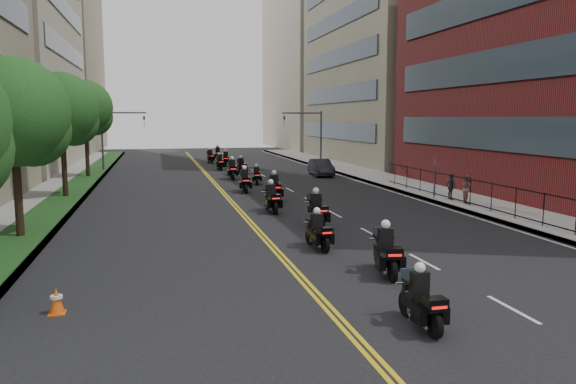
% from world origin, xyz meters
% --- Properties ---
extents(ground, '(160.00, 160.00, 0.00)m').
position_xyz_m(ground, '(0.00, 0.00, 0.00)').
color(ground, black).
rests_on(ground, ground).
extents(sidewalk_right, '(4.00, 90.00, 0.15)m').
position_xyz_m(sidewalk_right, '(12.00, 25.00, 0.07)').
color(sidewalk_right, gray).
rests_on(sidewalk_right, ground).
extents(sidewalk_left, '(4.00, 90.00, 0.15)m').
position_xyz_m(sidewalk_left, '(-12.00, 25.00, 0.07)').
color(sidewalk_left, gray).
rests_on(sidewalk_left, ground).
extents(grass_strip, '(2.00, 90.00, 0.04)m').
position_xyz_m(grass_strip, '(-11.20, 25.00, 0.17)').
color(grass_strip, '#163E16').
rests_on(grass_strip, sidewalk_left).
extents(building_right_tan, '(15.11, 28.00, 30.00)m').
position_xyz_m(building_right_tan, '(21.48, 48.00, 15.00)').
color(building_right_tan, '#766D56').
rests_on(building_right_tan, ground).
extents(building_right_far, '(15.00, 28.00, 26.00)m').
position_xyz_m(building_right_far, '(21.50, 78.00, 13.00)').
color(building_right_far, '#A79C86').
rests_on(building_right_far, ground).
extents(building_left_far, '(16.00, 28.00, 26.00)m').
position_xyz_m(building_left_far, '(-22.00, 78.00, 13.00)').
color(building_left_far, '#766D56').
rests_on(building_left_far, ground).
extents(iron_fence, '(0.05, 28.00, 1.50)m').
position_xyz_m(iron_fence, '(11.00, 12.00, 0.90)').
color(iron_fence, black).
rests_on(iron_fence, sidewalk_right).
extents(street_trees, '(4.40, 38.40, 7.98)m').
position_xyz_m(street_trees, '(-11.05, 18.61, 5.13)').
color(street_trees, '#312116').
rests_on(street_trees, ground).
extents(traffic_signal_right, '(4.09, 0.20, 5.60)m').
position_xyz_m(traffic_signal_right, '(9.54, 42.00, 3.70)').
color(traffic_signal_right, '#3F3F44').
rests_on(traffic_signal_right, ground).
extents(traffic_signal_left, '(4.09, 0.20, 5.60)m').
position_xyz_m(traffic_signal_left, '(-9.54, 42.00, 3.70)').
color(traffic_signal_left, '#3F3F44').
rests_on(traffic_signal_left, ground).
extents(motorcycle_0, '(0.48, 2.12, 1.56)m').
position_xyz_m(motorcycle_0, '(0.29, -0.61, 0.62)').
color(motorcycle_0, black).
rests_on(motorcycle_0, ground).
extents(motorcycle_1, '(0.73, 2.37, 1.75)m').
position_xyz_m(motorcycle_1, '(1.27, 3.78, 0.69)').
color(motorcycle_1, black).
rests_on(motorcycle_1, ground).
extents(motorcycle_2, '(0.61, 2.15, 1.59)m').
position_xyz_m(motorcycle_2, '(0.17, 7.69, 0.63)').
color(motorcycle_2, black).
rests_on(motorcycle_2, ground).
extents(motorcycle_3, '(0.56, 2.43, 1.79)m').
position_xyz_m(motorcycle_3, '(1.33, 11.87, 0.71)').
color(motorcycle_3, black).
rests_on(motorcycle_3, ground).
extents(motorcycle_4, '(0.56, 2.36, 1.74)m').
position_xyz_m(motorcycle_4, '(0.12, 16.25, 0.69)').
color(motorcycle_4, black).
rests_on(motorcycle_4, ground).
extents(motorcycle_5, '(0.63, 2.48, 1.83)m').
position_xyz_m(motorcycle_5, '(1.14, 20.29, 0.72)').
color(motorcycle_5, black).
rests_on(motorcycle_5, ground).
extents(motorcycle_6, '(0.58, 2.40, 1.77)m').
position_xyz_m(motorcycle_6, '(-0.00, 24.55, 0.70)').
color(motorcycle_6, black).
rests_on(motorcycle_6, ground).
extents(motorcycle_7, '(0.62, 2.06, 1.52)m').
position_xyz_m(motorcycle_7, '(1.57, 28.83, 0.60)').
color(motorcycle_7, black).
rests_on(motorcycle_7, ground).
extents(motorcycle_8, '(0.60, 2.51, 1.85)m').
position_xyz_m(motorcycle_8, '(0.24, 32.60, 0.73)').
color(motorcycle_8, black).
rests_on(motorcycle_8, ground).
extents(motorcycle_9, '(0.62, 2.23, 1.65)m').
position_xyz_m(motorcycle_9, '(1.57, 36.55, 0.65)').
color(motorcycle_9, black).
rests_on(motorcycle_9, ground).
extents(motorcycle_10, '(0.55, 2.29, 1.69)m').
position_xyz_m(motorcycle_10, '(0.17, 40.98, 0.67)').
color(motorcycle_10, black).
rests_on(motorcycle_10, ground).
extents(motorcycle_11, '(0.60, 2.33, 1.72)m').
position_xyz_m(motorcycle_11, '(1.24, 45.10, 0.68)').
color(motorcycle_11, black).
rests_on(motorcycle_11, ground).
extents(motorcycle_12, '(0.65, 2.26, 1.67)m').
position_xyz_m(motorcycle_12, '(0.08, 49.49, 0.66)').
color(motorcycle_12, black).
rests_on(motorcycle_12, ground).
extents(motorcycle_13, '(0.61, 2.49, 1.83)m').
position_xyz_m(motorcycle_13, '(1.28, 52.97, 0.72)').
color(motorcycle_13, black).
rests_on(motorcycle_13, ground).
extents(parked_sedan, '(1.81, 4.45, 1.43)m').
position_xyz_m(parked_sedan, '(8.00, 33.61, 0.72)').
color(parked_sedan, black).
rests_on(parked_sedan, ground).
extents(pedestrian_b, '(0.78, 0.91, 1.64)m').
position_xyz_m(pedestrian_b, '(11.34, 15.85, 0.97)').
color(pedestrian_b, brown).
rests_on(pedestrian_b, sidewalk_right).
extents(pedestrian_c, '(0.42, 0.92, 1.53)m').
position_xyz_m(pedestrian_c, '(11.20, 17.42, 0.92)').
color(pedestrian_c, '#3B3B42').
rests_on(pedestrian_c, sidewalk_right).
extents(traffic_cone, '(0.41, 0.41, 0.69)m').
position_xyz_m(traffic_cone, '(-8.29, 2.38, 0.34)').
color(traffic_cone, '#E5510C').
rests_on(traffic_cone, ground).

